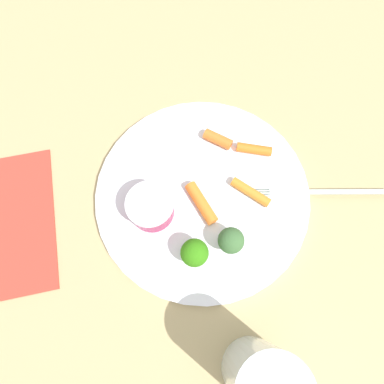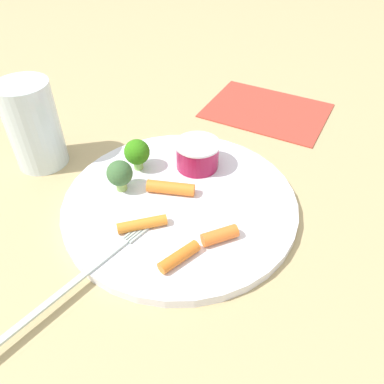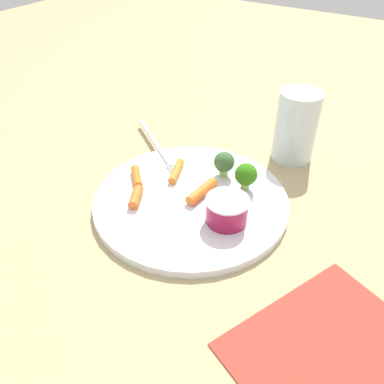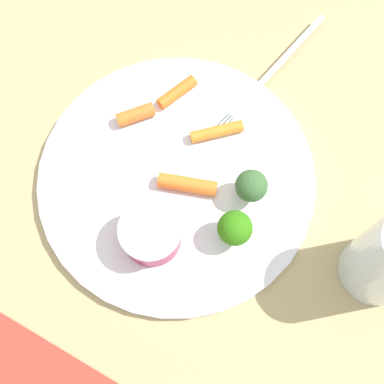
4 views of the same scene
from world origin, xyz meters
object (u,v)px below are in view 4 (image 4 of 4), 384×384
Objects in this scene: broccoli_floret_1 at (235,228)px; carrot_stick_2 at (187,184)px; sauce_cup at (151,234)px; carrot_stick_3 at (177,92)px; carrot_stick_1 at (217,132)px; carrot_stick_0 at (135,115)px; broccoli_floret_0 at (251,186)px; plate at (177,178)px; fork at (269,75)px.

broccoli_floret_1 is 0.07m from carrot_stick_2.
sauce_cup is 0.16m from carrot_stick_3.
carrot_stick_1 is (0.02, -0.11, -0.02)m from broccoli_floret_1.
carrot_stick_0 reaches higher than carrot_stick_3.
broccoli_floret_0 is 0.08m from carrot_stick_1.
plate is 7.10× the size of carrot_stick_0.
carrot_stick_3 is at bearing -84.65° from plate.
carrot_stick_1 is at bearing -59.73° from broccoli_floret_0.
broccoli_floret_1 is 0.17m from carrot_stick_3.
carrot_stick_3 is (-0.01, -0.16, -0.01)m from sauce_cup.
sauce_cup is 1.25× the size of carrot_stick_3.
carrot_stick_2 is at bearing 60.93° from fork.
plate is 0.15m from fork.
sauce_cup is at bearing 30.93° from broccoli_floret_0.
broccoli_floret_0 is at bearing 120.27° from carrot_stick_1.
carrot_stick_2 is at bearing 130.34° from carrot_stick_0.
broccoli_floret_1 is 0.91× the size of carrot_stick_3.
carrot_stick_2 reaches higher than carrot_stick_1.
carrot_stick_2 is at bearing -117.13° from sauce_cup.
carrot_stick_0 is 0.72× the size of carrot_stick_1.
broccoli_floret_0 reaches higher than fork.
carrot_stick_1 is at bearing -111.76° from carrot_stick_2.
broccoli_floret_0 is at bearing 84.01° from fork.
broccoli_floret_1 is at bearing -172.04° from sauce_cup.
carrot_stick_1 reaches higher than fork.
carrot_stick_0 reaches higher than fork.
sauce_cup is 0.06m from carrot_stick_2.
broccoli_floret_0 reaches higher than carrot_stick_0.
broccoli_floret_0 reaches higher than carrot_stick_1.
plate is 0.08m from broccoli_floret_0.
carrot_stick_0 reaches higher than plate.
fork is (-0.05, -0.08, -0.00)m from carrot_stick_1.
broccoli_floret_1 reaches higher than carrot_stick_3.
carrot_stick_1 is at bearing -126.27° from plate.
broccoli_floret_1 is at bearing 132.99° from carrot_stick_0.
broccoli_floret_1 is at bearing 114.97° from carrot_stick_3.
carrot_stick_0 and carrot_stick_2 have the same top height.
carrot_stick_1 and carrot_stick_3 have the same top height.
carrot_stick_3 is at bearing -65.03° from broccoli_floret_1.
sauce_cup is at bearing 61.49° from fork.
sauce_cup is 1.00× the size of carrot_stick_2.
sauce_cup reaches higher than fork.
sauce_cup is at bearing 62.87° from carrot_stick_2.
plate is at bearing 95.35° from carrot_stick_3.
plate is at bearing -41.77° from carrot_stick_2.
broccoli_floret_1 is (0.01, 0.04, 0.00)m from broccoli_floret_0.
broccoli_floret_0 is at bearing 127.94° from carrot_stick_3.
plate is 0.09m from carrot_stick_3.
carrot_stick_2 is (0.06, -0.00, -0.02)m from broccoli_floret_0.
broccoli_floret_0 is (-0.09, -0.05, 0.01)m from sauce_cup.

